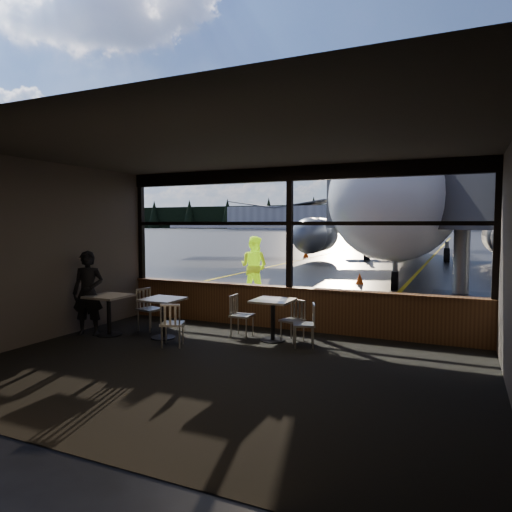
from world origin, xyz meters
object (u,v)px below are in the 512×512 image
Objects in this scene: cafe_table_near at (273,320)px; chair_near_e at (304,325)px; jet_bridge at (471,220)px; cone_nose at (360,278)px; airliner at (407,167)px; chair_mid_w at (150,310)px; cafe_table_left at (109,315)px; chair_near_w at (242,316)px; chair_mid_s at (172,324)px; chair_near_n at (292,321)px; passenger at (88,293)px; ground_crew at (254,266)px; cafe_table_mid at (163,318)px; cone_wing at (306,253)px.

chair_near_e reaches higher than cafe_table_near.
jet_bridge is 25.79× the size of cone_nose.
airliner reaches higher than chair_mid_w.
cafe_table_left is at bearing 81.13° from chair_near_e.
airliner is 40.53× the size of chair_mid_w.
chair_near_e is 9.46m from cone_nose.
jet_bridge reaches higher than chair_near_w.
chair_mid_s is at bearing -97.41° from cone_nose.
passenger reaches higher than chair_near_n.
ground_crew is at bearing -119.31° from cone_nose.
chair_near_n is (3.59, 1.10, -0.01)m from cafe_table_left.
cafe_table_mid is at bearing 100.83° from ground_crew.
chair_mid_s is 1.97× the size of cone_nose.
airliner is 22.57m from passenger.
chair_near_e is 0.43× the size of ground_crew.
ground_crew is (0.99, 6.00, 0.08)m from passenger.
cafe_table_near is 0.98× the size of cafe_table_left.
chair_near_w reaches higher than cone_nose.
passenger is (-4.00, -1.24, 0.46)m from chair_near_n.
cafe_table_mid is 2.58m from chair_near_n.
cafe_table_near is 22.92m from cone_wing.
chair_mid_s reaches higher than chair_near_n.
jet_bridge is at bearing 34.25° from chair_mid_s.
chair_near_w reaches higher than cafe_table_left.
chair_near_n is 0.43× the size of ground_crew.
airliner reaches higher than chair_mid_s.
cafe_table_mid is 0.97× the size of cafe_table_left.
chair_mid_w is at bearing -82.09° from chair_near_w.
chair_near_w is 0.50× the size of passenger.
chair_mid_s reaches higher than cone_nose.
jet_bridge reaches higher than cafe_table_left.
passenger reaches higher than cafe_table_mid.
chair_mid_s is 23.63m from cone_wing.
cafe_table_left is 0.86m from chair_mid_w.
airliner is at bearing -177.92° from chair_mid_w.
chair_mid_w is at bearing -132.35° from jet_bridge.
airliner is 8.74m from cone_wing.
airliner is at bearing 103.42° from jet_bridge.
cafe_table_near is 0.38m from chair_near_n.
airliner is 19.46× the size of ground_crew.
passenger reaches higher than chair_mid_w.
airliner is 44.31× the size of cafe_table_left.
jet_bridge is at bearing 52.39° from cafe_table_mid.
chair_near_n reaches higher than cafe_table_mid.
chair_near_n is at bearing -86.44° from cone_nose.
jet_bridge is 13.61× the size of cafe_table_mid.
chair_near_w is 1.03× the size of chair_mid_s.
chair_mid_w is at bearing 53.50° from cafe_table_left.
jet_bridge is 10.34m from cafe_table_left.
chair_near_w is (-1.38, 0.20, 0.02)m from chair_near_e.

